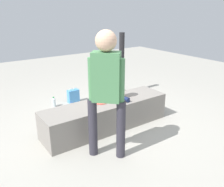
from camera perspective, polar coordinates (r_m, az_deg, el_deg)
ground_plane at (r=3.83m, az=-1.29°, el=-8.09°), size 12.00×12.00×0.00m
concrete_ledge at (r=3.73m, az=-1.31°, el=-5.15°), size 2.04×0.53×0.43m
child_seated at (r=3.69m, az=1.16°, el=1.74°), size 0.28×0.33×0.48m
adult_standing at (r=2.76m, az=-1.37°, el=2.07°), size 0.37×0.36×1.58m
cake_plate at (r=3.63m, az=-2.76°, el=-1.80°), size 0.22×0.22×0.07m
gift_bag at (r=4.81m, az=-9.28°, el=-0.58°), size 0.22×0.12×0.31m
railing_post at (r=5.10m, az=2.29°, el=5.41°), size 0.36×0.36×1.33m
water_bottle_near_gift at (r=4.42m, az=-9.72°, el=-3.17°), size 0.06×0.06×0.18m
water_bottle_far_side at (r=4.68m, az=-13.81°, el=-2.04°), size 0.07×0.07×0.20m
party_cup_red at (r=4.24m, az=-8.99°, el=-4.58°), size 0.08×0.08×0.11m
handbag_black_leather at (r=4.36m, az=1.13°, el=-2.77°), size 0.26×0.11×0.31m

